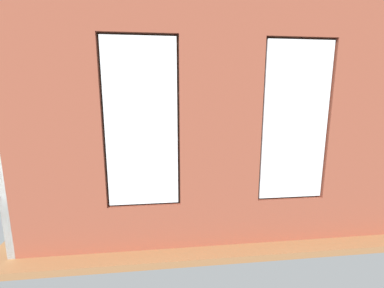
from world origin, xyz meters
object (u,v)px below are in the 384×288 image
coffee_table (178,168)px  remote_gray (192,163)px  candle_jar (162,165)px  tv_flatscreen (83,151)px  potted_plant_corner_near_left (256,143)px  potted_plant_mid_room_small (210,161)px  couch_by_window (180,205)px  potted_plant_corner_far_left (342,184)px  potted_plant_by_left_couch (247,152)px  cup_ceramic (183,165)px  papasan_chair (183,150)px  couch_left (280,168)px  media_console (86,179)px  potted_plant_foreground_right (117,146)px

coffee_table → remote_gray: bearing=-157.4°
candle_jar → tv_flatscreen: tv_flatscreen is taller
potted_plant_corner_near_left → candle_jar: bearing=35.2°
candle_jar → potted_plant_mid_room_small: candle_jar is taller
couch_by_window → potted_plant_mid_room_small: couch_by_window is taller
potted_plant_corner_far_left → potted_plant_corner_near_left: bearing=-90.0°
coffee_table → potted_plant_by_left_couch: potted_plant_by_left_couch is taller
coffee_table → cup_ceramic: size_ratio=13.06×
papasan_chair → coffee_table: bearing=81.9°
couch_by_window → potted_plant_corner_far_left: (-2.86, 0.09, 0.29)m
couch_left → candle_jar: (3.00, 0.06, 0.17)m
coffee_table → tv_flatscreen: (2.11, 0.34, 0.55)m
coffee_table → media_console: size_ratio=1.24×
potted_plant_corner_far_left → papasan_chair: bearing=-57.4°
tv_flatscreen → potted_plant_by_left_couch: (-4.32, -1.76, -0.53)m
couch_left → tv_flatscreen: tv_flatscreen is taller
cup_ceramic → papasan_chair: bearing=-94.7°
candle_jar → coffee_table: bearing=-161.9°
potted_plant_corner_near_left → potted_plant_corner_far_left: size_ratio=0.87×
cup_ceramic → candle_jar: candle_jar is taller
couch_left → potted_plant_by_left_couch: bearing=-165.2°
coffee_table → papasan_chair: papasan_chair is taller
coffee_table → potted_plant_mid_room_small: 1.37m
media_console → papasan_chair: size_ratio=0.94×
tv_flatscreen → papasan_chair: (-2.37, -2.13, -0.49)m
coffee_table → potted_plant_corner_near_left: (-2.76, -2.10, 0.17)m
potted_plant_corner_near_left → potted_plant_foreground_right: size_ratio=1.13×
candle_jar → remote_gray: (-0.76, -0.28, -0.05)m
couch_left → papasan_chair: bearing=-128.6°
tv_flatscreen → couch_left: bearing=-176.8°
remote_gray → potted_plant_by_left_couch: (-1.85, -1.27, -0.04)m
remote_gray → potted_plant_by_left_couch: size_ratio=0.28×
candle_jar → potted_plant_foreground_right: bearing=-57.1°
couch_left → potted_plant_corner_near_left: bearing=175.8°
couch_left → potted_plant_foreground_right: potted_plant_foreground_right is taller
couch_by_window → cup_ceramic: (-0.20, -1.91, 0.16)m
potted_plant_corner_far_left → potted_plant_mid_room_small: size_ratio=2.74×
candle_jar → tv_flatscreen: (1.72, 0.21, 0.44)m
couch_by_window → media_console: 2.63m
potted_plant_foreground_right → potted_plant_corner_far_left: (-4.57, 4.18, 0.07)m
papasan_chair → potted_plant_by_left_couch: (-1.95, 0.37, -0.04)m
remote_gray → potted_plant_corner_near_left: potted_plant_corner_near_left is taller
cup_ceramic → tv_flatscreen: (2.21, 0.21, 0.45)m
remote_gray → potted_plant_foreground_right: bearing=36.5°
cup_ceramic → potted_plant_corner_near_left: bearing=-140.1°
remote_gray → potted_plant_corner_far_left: 3.31m
potted_plant_corner_near_left → papasan_chair: bearing=7.0°
potted_plant_mid_room_small → papasan_chair: bearing=-49.5°
couch_by_window → tv_flatscreen: size_ratio=1.94×
potted_plant_corner_near_left → potted_plant_by_left_couch: (0.55, 0.68, -0.15)m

